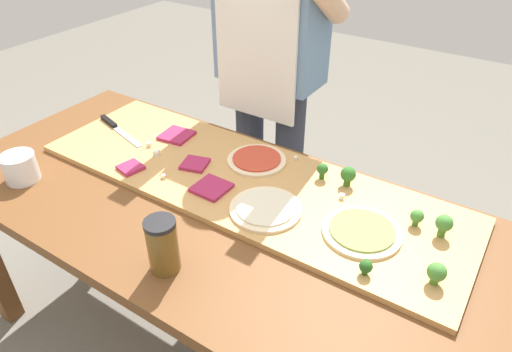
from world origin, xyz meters
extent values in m
plane|color=#6B665B|center=(0.00, 0.00, 0.00)|extent=(8.00, 8.00, 0.00)
cube|color=brown|center=(-0.88, 0.35, 0.35)|extent=(0.07, 0.07, 0.70)
cube|color=brown|center=(0.88, 0.35, 0.35)|extent=(0.07, 0.07, 0.70)
cube|color=brown|center=(0.00, 0.00, 0.72)|extent=(1.87, 0.82, 0.04)
cube|color=tan|center=(0.01, 0.14, 0.75)|extent=(1.45, 0.46, 0.02)
cube|color=#B7BABF|center=(-0.51, 0.13, 0.76)|extent=(0.19, 0.07, 0.00)
cube|color=black|center=(-0.65, 0.17, 0.77)|extent=(0.11, 0.05, 0.02)
cylinder|color=beige|center=(0.43, 0.10, 0.77)|extent=(0.22, 0.22, 0.01)
cylinder|color=#899E4C|center=(0.43, 0.10, 0.77)|extent=(0.18, 0.18, 0.01)
cylinder|color=beige|center=(0.15, 0.04, 0.77)|extent=(0.22, 0.22, 0.01)
cylinder|color=beige|center=(0.15, 0.04, 0.77)|extent=(0.18, 0.18, 0.01)
cylinder|color=beige|center=(-0.01, 0.25, 0.77)|extent=(0.20, 0.20, 0.01)
cylinder|color=#BC3D28|center=(-0.01, 0.25, 0.77)|extent=(0.17, 0.17, 0.01)
cube|color=#9E234C|center=(-0.18, 0.11, 0.77)|extent=(0.10, 0.10, 0.01)
cube|color=#9E234C|center=(-0.34, -0.02, 0.77)|extent=(0.09, 0.09, 0.01)
cube|color=#9E234C|center=(-0.36, 0.23, 0.77)|extent=(0.12, 0.12, 0.01)
cube|color=#9E234C|center=(-0.04, 0.04, 0.77)|extent=(0.11, 0.11, 0.01)
cylinder|color=#366618|center=(0.30, 0.29, 0.77)|extent=(0.02, 0.02, 0.03)
sphere|color=#2D6623|center=(0.30, 0.29, 0.80)|extent=(0.05, 0.05, 0.05)
cylinder|color=#366618|center=(0.22, 0.28, 0.77)|extent=(0.02, 0.02, 0.02)
sphere|color=#2D6623|center=(0.22, 0.28, 0.80)|extent=(0.04, 0.04, 0.04)
cylinder|color=#2C5915|center=(0.50, -0.04, 0.77)|extent=(0.02, 0.02, 0.01)
sphere|color=#23561E|center=(0.50, -0.04, 0.79)|extent=(0.03, 0.03, 0.03)
cylinder|color=#487A23|center=(0.54, 0.22, 0.77)|extent=(0.02, 0.02, 0.02)
sphere|color=#427F33|center=(0.54, 0.22, 0.79)|extent=(0.04, 0.04, 0.04)
cylinder|color=#487A23|center=(0.65, 0.03, 0.77)|extent=(0.02, 0.02, 0.02)
sphere|color=#427F33|center=(0.65, 0.03, 0.80)|extent=(0.05, 0.05, 0.05)
cylinder|color=#487A23|center=(0.62, 0.21, 0.78)|extent=(0.02, 0.02, 0.03)
sphere|color=#427F33|center=(0.62, 0.21, 0.81)|extent=(0.05, 0.05, 0.05)
cube|color=white|center=(-0.40, 0.12, 0.77)|extent=(0.02, 0.02, 0.02)
cube|color=silver|center=(0.09, 0.33, 0.77)|extent=(0.02, 0.02, 0.01)
cube|color=silver|center=(-0.21, 0.00, 0.77)|extent=(0.02, 0.02, 0.01)
cube|color=white|center=(0.32, 0.22, 0.77)|extent=(0.02, 0.02, 0.02)
cube|color=white|center=(-0.33, 0.09, 0.77)|extent=(0.02, 0.02, 0.02)
cylinder|color=white|center=(-0.62, -0.24, 0.79)|extent=(0.11, 0.11, 0.09)
cylinder|color=white|center=(-0.62, -0.24, 0.77)|extent=(0.10, 0.10, 0.05)
cylinder|color=brown|center=(0.05, -0.28, 0.81)|extent=(0.08, 0.08, 0.14)
cylinder|color=black|center=(0.05, -0.28, 0.89)|extent=(0.08, 0.08, 0.01)
cylinder|color=#333847|center=(-0.28, 0.60, 0.45)|extent=(0.12, 0.12, 0.90)
cylinder|color=#333847|center=(-0.08, 0.60, 0.45)|extent=(0.12, 0.12, 0.90)
cube|color=#6689B2|center=(-0.18, 0.60, 1.18)|extent=(0.40, 0.20, 0.55)
cube|color=white|center=(-0.18, 0.49, 1.09)|extent=(0.34, 0.01, 0.60)
camera|label=1|loc=(0.71, -0.87, 1.62)|focal=32.37mm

